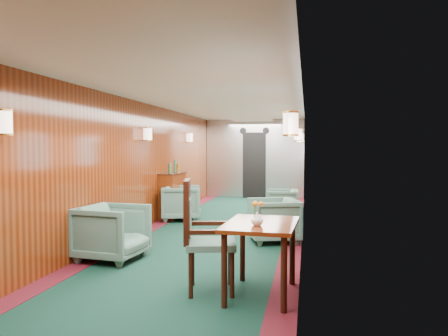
# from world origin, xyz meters

# --- Properties ---
(room) EXTENTS (12.00, 12.10, 2.40)m
(room) POSITION_xyz_m (0.00, 0.00, 1.63)
(room) COLOR #0D2F23
(room) RESTS_ON ground
(bulkhead) EXTENTS (2.98, 0.17, 2.39)m
(bulkhead) POSITION_xyz_m (0.00, 5.91, 1.18)
(bulkhead) COLOR #BABEC2
(bulkhead) RESTS_ON ground
(windows_right) EXTENTS (0.02, 8.60, 0.80)m
(windows_right) POSITION_xyz_m (1.49, 0.25, 1.45)
(windows_right) COLOR #B1B3B8
(windows_right) RESTS_ON ground
(wall_sconces) EXTENTS (2.97, 7.97, 0.25)m
(wall_sconces) POSITION_xyz_m (0.00, 0.57, 1.79)
(wall_sconces) COLOR #FFE2C6
(wall_sconces) RESTS_ON ground
(dining_table) EXTENTS (0.77, 1.06, 0.77)m
(dining_table) POSITION_xyz_m (1.11, -2.87, 0.65)
(dining_table) COLOR maroon
(dining_table) RESTS_ON ground
(side_chair) EXTENTS (0.64, 0.66, 1.21)m
(side_chair) POSITION_xyz_m (0.46, -2.87, 0.65)
(side_chair) COLOR #1E4842
(side_chair) RESTS_ON ground
(credenza) EXTENTS (0.35, 1.11, 1.27)m
(credenza) POSITION_xyz_m (-1.34, 1.86, 0.51)
(credenza) COLOR maroon
(credenza) RESTS_ON ground
(flower_vase) EXTENTS (0.16, 0.16, 0.13)m
(flower_vase) POSITION_xyz_m (1.09, -3.05, 0.83)
(flower_vase) COLOR white
(flower_vase) RESTS_ON dining_table
(armchair_left_near) EXTENTS (0.93, 0.91, 0.76)m
(armchair_left_near) POSITION_xyz_m (-1.05, -1.81, 0.38)
(armchair_left_near) COLOR #1E4842
(armchair_left_near) RESTS_ON ground
(armchair_left_far) EXTENTS (0.99, 0.97, 0.74)m
(armchair_left_far) POSITION_xyz_m (-1.04, 1.53, 0.37)
(armchair_left_far) COLOR #1E4842
(armchair_left_far) RESTS_ON ground
(armchair_right_near) EXTENTS (0.97, 0.96, 0.72)m
(armchair_right_near) POSITION_xyz_m (1.04, -0.25, 0.36)
(armchair_right_near) COLOR #1E4842
(armchair_right_near) RESTS_ON ground
(armchair_right_far) EXTENTS (0.71, 0.69, 0.63)m
(armchair_right_far) POSITION_xyz_m (1.05, 2.28, 0.31)
(armchair_right_far) COLOR #1E4842
(armchair_right_far) RESTS_ON ground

